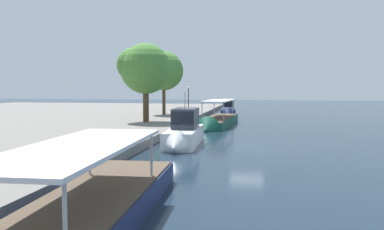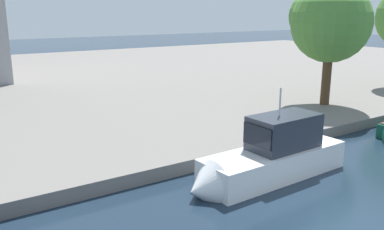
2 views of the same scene
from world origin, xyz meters
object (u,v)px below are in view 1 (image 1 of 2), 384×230
object	(u,v)px
lamp_post	(189,99)
tree_1	(143,68)
motor_yacht_4	(228,111)
tree_0	(162,71)
tour_boat_3	(217,123)
motor_yacht_2	(184,135)

from	to	relation	value
lamp_post	tree_1	size ratio (longest dim) A/B	0.45
motor_yacht_4	tree_0	size ratio (longest dim) A/B	1.07
motor_yacht_4	lamp_post	bearing A→B (deg)	-39.22
tour_boat_3	tree_1	bearing A→B (deg)	-62.90
motor_yacht_2	lamp_post	bearing A→B (deg)	-172.25
motor_yacht_4	lamp_post	xyz separation A→B (m)	(-7.55, 5.24, 2.15)
tree_1	motor_yacht_4	bearing A→B (deg)	-20.36
tour_boat_3	lamp_post	size ratio (longest dim) A/B	3.82
tree_1	tree_0	bearing A→B (deg)	4.20
lamp_post	tree_0	bearing A→B (deg)	118.26
motor_yacht_2	tour_boat_3	xyz separation A→B (m)	(15.63, -0.87, -0.55)
tour_boat_3	motor_yacht_4	xyz separation A→B (m)	(17.65, 0.09, 0.43)
motor_yacht_4	lamp_post	size ratio (longest dim) A/B	2.43
tree_0	tree_1	bearing A→B (deg)	-175.80
motor_yacht_2	tree_1	world-z (taller)	tree_1
tree_0	lamp_post	bearing A→B (deg)	-61.74
lamp_post	tree_1	xyz separation A→B (m)	(-13.56, 2.59, 3.79)
tour_boat_3	motor_yacht_2	bearing A→B (deg)	0.30
motor_yacht_2	tour_boat_3	world-z (taller)	motor_yacht_2
lamp_post	motor_yacht_2	bearing A→B (deg)	-170.16
motor_yacht_2	tree_1	bearing A→B (deg)	-152.00
motor_yacht_2	lamp_post	distance (m)	26.18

